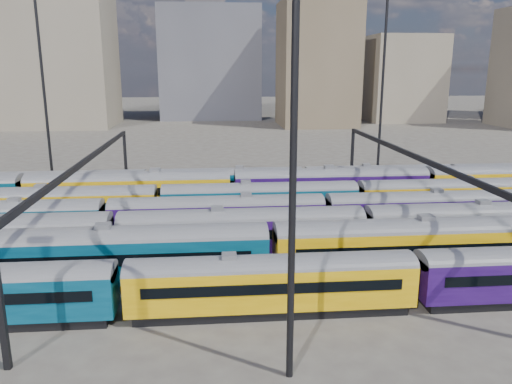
{
  "coord_description": "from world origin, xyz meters",
  "views": [
    {
      "loc": [
        -8.81,
        -44.91,
        15.69
      ],
      "look_at": [
        -4.24,
        6.3,
        3.0
      ],
      "focal_mm": 35.0,
      "sensor_mm": 36.0,
      "label": 1
    }
  ],
  "objects": [
    {
      "name": "ground",
      "position": [
        0.0,
        0.0,
        0.0
      ],
      "size": [
        500.0,
        500.0,
        0.0
      ],
      "primitive_type": "plane",
      "color": "#433D39",
      "rests_on": "ground"
    },
    {
      "name": "rake_0",
      "position": [
        -5.13,
        -15.0,
        2.48
      ],
      "size": [
        96.03,
        2.82,
        4.73
      ],
      "color": "black",
      "rests_on": "ground"
    },
    {
      "name": "rake_2",
      "position": [
        -6.42,
        -5.0,
        2.71
      ],
      "size": [
        104.53,
        3.06,
        5.16
      ],
      "color": "black",
      "rests_on": "ground"
    },
    {
      "name": "rake_3",
      "position": [
        1.81,
        0.0,
        2.63
      ],
      "size": [
        122.02,
        2.98,
        5.01
      ],
      "color": "black",
      "rests_on": "ground"
    },
    {
      "name": "rake_4",
      "position": [
        -14.3,
        5.0,
        2.67
      ],
      "size": [
        123.76,
        3.02,
        5.08
      ],
      "color": "black",
      "rests_on": "ground"
    },
    {
      "name": "rake_5",
      "position": [
        -17.97,
        10.0,
        2.93
      ],
      "size": [
        158.31,
        3.3,
        5.58
      ],
      "color": "black",
      "rests_on": "ground"
    },
    {
      "name": "rake_6",
      "position": [
        -7.03,
        15.0,
        2.45
      ],
      "size": [
        132.82,
        2.78,
        4.66
      ],
      "color": "black",
      "rests_on": "ground"
    },
    {
      "name": "gantry_1",
      "position": [
        -20.0,
        0.0,
        6.79
      ],
      "size": [
        0.35,
        40.35,
        8.03
      ],
      "color": "black",
      "rests_on": "ground"
    },
    {
      "name": "gantry_2",
      "position": [
        10.0,
        0.0,
        6.79
      ],
      "size": [
        0.35,
        40.35,
        8.03
      ],
      "color": "black",
      "rests_on": "ground"
    },
    {
      "name": "mast_1",
      "position": [
        -30.0,
        22.0,
        13.97
      ],
      "size": [
        1.4,
        0.5,
        25.6
      ],
      "color": "black",
      "rests_on": "ground"
    },
    {
      "name": "mast_2",
      "position": [
        -5.0,
        -22.0,
        13.97
      ],
      "size": [
        1.4,
        0.5,
        25.6
      ],
      "color": "black",
      "rests_on": "ground"
    },
    {
      "name": "mast_3",
      "position": [
        15.0,
        24.0,
        13.97
      ],
      "size": [
        1.4,
        0.5,
        25.6
      ],
      "color": "black",
      "rests_on": "ground"
    }
  ]
}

